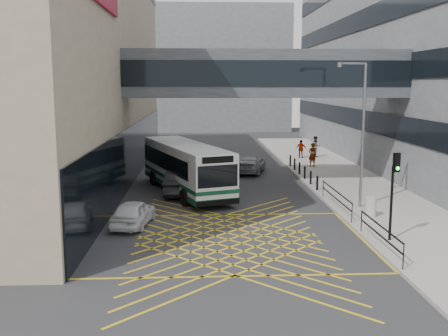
{
  "coord_description": "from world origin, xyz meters",
  "views": [
    {
      "loc": [
        -1.26,
        -22.48,
        6.87
      ],
      "look_at": [
        0.0,
        4.0,
        2.6
      ],
      "focal_mm": 42.0,
      "sensor_mm": 36.0,
      "label": 1
    }
  ],
  "objects": [
    {
      "name": "traffic_light",
      "position": [
        7.0,
        -0.99,
        2.67
      ],
      "size": [
        0.31,
        0.46,
        3.85
      ],
      "rotation": [
        0.0,
        0.0,
        0.29
      ],
      "color": "black",
      "rests_on": "pavement"
    },
    {
      "name": "car_white",
      "position": [
        -4.5,
        2.56,
        0.66
      ],
      "size": [
        2.31,
        4.34,
        1.32
      ],
      "primitive_type": "imported",
      "rotation": [
        0.0,
        0.0,
        2.99
      ],
      "color": "white",
      "rests_on": "ground"
    },
    {
      "name": "pavement",
      "position": [
        9.0,
        15.0,
        0.08
      ],
      "size": [
        6.0,
        54.0,
        0.16
      ],
      "primitive_type": "cube",
      "color": "#A19C93",
      "rests_on": "ground"
    },
    {
      "name": "kerb_railings",
      "position": [
        6.15,
        1.78,
        0.88
      ],
      "size": [
        0.05,
        12.54,
        1.0
      ],
      "color": "black",
      "rests_on": "pavement"
    },
    {
      "name": "bollards",
      "position": [
        6.25,
        15.0,
        0.61
      ],
      "size": [
        0.14,
        10.14,
        0.9
      ],
      "color": "black",
      "rests_on": "pavement"
    },
    {
      "name": "car_dark",
      "position": [
        -2.4,
        9.9,
        0.8
      ],
      "size": [
        2.38,
        5.25,
        1.6
      ],
      "primitive_type": "imported",
      "rotation": [
        0.0,
        0.0,
        3.07
      ],
      "color": "black",
      "rests_on": "ground"
    },
    {
      "name": "ground",
      "position": [
        0.0,
        0.0,
        0.0
      ],
      "size": [
        120.0,
        120.0,
        0.0
      ],
      "primitive_type": "plane",
      "color": "#333335"
    },
    {
      "name": "building_far",
      "position": [
        -2.0,
        60.0,
        9.0
      ],
      "size": [
        28.0,
        16.0,
        18.0
      ],
      "primitive_type": "cube",
      "color": "slate",
      "rests_on": "ground"
    },
    {
      "name": "bus",
      "position": [
        -2.18,
        10.52,
        1.67
      ],
      "size": [
        6.16,
        11.32,
        3.12
      ],
      "rotation": [
        0.0,
        0.0,
        0.34
      ],
      "color": "white",
      "rests_on": "ground"
    },
    {
      "name": "street_lamp",
      "position": [
        7.41,
        5.29,
        4.62
      ],
      "size": [
        1.77,
        0.63,
        7.82
      ],
      "rotation": [
        0.0,
        0.0,
        0.24
      ],
      "color": "slate",
      "rests_on": "pavement"
    },
    {
      "name": "pedestrian_a",
      "position": [
        7.98,
        19.61,
        1.13
      ],
      "size": [
        0.93,
        0.81,
        1.94
      ],
      "primitive_type": "imported",
      "rotation": [
        0.0,
        0.0,
        3.55
      ],
      "color": "gray",
      "rests_on": "pavement"
    },
    {
      "name": "car_silver",
      "position": [
        2.71,
        17.73,
        0.75
      ],
      "size": [
        3.11,
        5.14,
        1.49
      ],
      "primitive_type": "imported",
      "rotation": [
        0.0,
        0.0,
        2.9
      ],
      "color": "gray",
      "rests_on": "ground"
    },
    {
      "name": "box_junction",
      "position": [
        0.0,
        0.0,
        0.0
      ],
      "size": [
        12.0,
        9.0,
        0.01
      ],
      "color": "gold",
      "rests_on": "ground"
    },
    {
      "name": "litter_bin",
      "position": [
        7.45,
        3.17,
        0.66
      ],
      "size": [
        0.58,
        0.58,
        1.0
      ],
      "primitive_type": "cylinder",
      "color": "#ADA89E",
      "rests_on": "pavement"
    },
    {
      "name": "pedestrian_b",
      "position": [
        9.48,
        24.98,
        1.13
      ],
      "size": [
        1.08,
        0.83,
        1.94
      ],
      "primitive_type": "imported",
      "rotation": [
        0.0,
        0.0,
        0.33
      ],
      "color": "gray",
      "rests_on": "pavement"
    },
    {
      "name": "pedestrian_c",
      "position": [
        8.04,
        24.66,
        0.99
      ],
      "size": [
        1.06,
        0.71,
        1.65
      ],
      "primitive_type": "imported",
      "rotation": [
        0.0,
        0.0,
        2.88
      ],
      "color": "gray",
      "rests_on": "pavement"
    },
    {
      "name": "skybridge",
      "position": [
        3.0,
        12.0,
        7.5
      ],
      "size": [
        20.0,
        4.1,
        3.0
      ],
      "color": "#41464B",
      "rests_on": "ground"
    }
  ]
}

